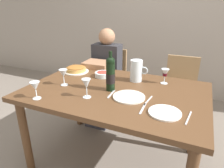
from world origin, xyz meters
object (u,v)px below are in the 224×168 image
Objects in this scene: water_pitcher at (136,72)px; diner_left at (103,74)px; dinner_plate_right_setting at (165,113)px; wine_glass_spare at (165,73)px; chair_right at (179,89)px; wine_glass_left_diner at (63,74)px; dinner_plate_left_setting at (129,97)px; baked_tart at (76,69)px; dining_table at (115,99)px; wine_glass_right_diner at (35,87)px; chair_left at (111,77)px; wine_glass_centre at (86,84)px; wine_bottle at (110,74)px; salad_bowl at (103,74)px.

diner_left is at bearing 143.08° from water_pitcher.
water_pitcher is 0.92× the size of dinner_plate_right_setting.
chair_right is (0.10, 0.57, -0.36)m from wine_glass_spare.
water_pitcher reaches higher than wine_glass_left_diner.
wine_glass_spare is 0.46m from dinner_plate_left_setting.
chair_right is at bearing 30.97° from baked_tart.
baked_tart is 1.06× the size of dinner_plate_left_setting.
wine_glass_spare is at bearing 41.18° from dining_table.
chair_right is at bearing 73.35° from dinner_plate_left_setting.
chair_right reaches higher than dinner_plate_left_setting.
wine_glass_right_diner is at bearing -154.67° from dinner_plate_left_setting.
diner_left reaches higher than baked_tart.
wine_glass_centre is at bearing 103.45° from chair_left.
wine_bottle is 0.43m from wine_glass_left_diner.
chair_left is (-0.80, 0.60, -0.36)m from wine_glass_spare.
wine_glass_right_diner is at bearing 86.37° from diner_left.
dining_table is 9.39× the size of salad_bowl.
wine_bottle reaches higher than water_pitcher.
wine_glass_centre is at bearing -118.34° from wine_bottle.
water_pitcher is 0.89m from wine_glass_right_diner.
wine_glass_centre reaches higher than salad_bowl.
baked_tart reaches higher than dinner_plate_left_setting.
water_pitcher reaches higher than dinner_plate_left_setting.
baked_tart is 0.30× the size of chair_right.
diner_left is at bearing 134.78° from dinner_plate_right_setting.
baked_tart is (-0.53, 0.29, -0.12)m from wine_bottle.
chair_right is at bearing 61.83° from wine_bottle.
salad_bowl is at bearing 57.59° from wine_glass_left_diner.
chair_left reaches higher than dining_table.
dining_table is at bearing 11.68° from wine_glass_left_diner.
baked_tart is at bearing 97.11° from wine_glass_right_diner.
wine_glass_centre is (0.10, -0.48, 0.08)m from salad_bowl.
water_pitcher is 0.34m from salad_bowl.
wine_glass_centre is (-0.14, -0.23, 0.20)m from dining_table.
diner_left is (-0.90, 0.91, -0.15)m from dinner_plate_right_setting.
wine_glass_centre is 1.30m from chair_right.
wine_glass_right_diner is 1.62m from chair_right.
wine_bottle is 1.11m from chair_left.
wine_bottle is 2.28× the size of wine_glass_left_diner.
dinner_plate_right_setting is at bearing -27.22° from dining_table.
dinner_plate_left_setting is (0.16, -0.10, 0.10)m from dining_table.
diner_left is (0.03, 1.08, -0.24)m from wine_glass_right_diner.
salad_bowl is at bearing 126.97° from wine_bottle.
chair_left is at bearing 107.83° from salad_bowl.
chair_left is at bearing -90.30° from diner_left.
wine_glass_right_diner is 0.71m from dinner_plate_left_setting.
wine_glass_left_diner is 0.17× the size of chair_right.
dinner_plate_right_setting is 1.49m from chair_left.
wine_glass_spare is 0.16× the size of chair_left.
wine_glass_spare is 0.55× the size of dinner_plate_left_setting.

